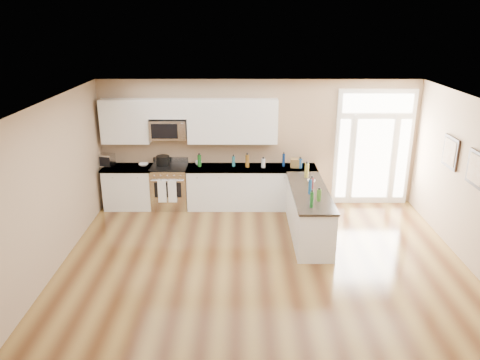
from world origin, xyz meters
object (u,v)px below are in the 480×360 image
at_px(kitchen_range, 170,187).
at_px(stockpot, 163,160).
at_px(peninsula_cabinet, 309,215).
at_px(toaster_oven, 106,160).

bearing_deg(kitchen_range, stockpot, 144.90).
relative_size(kitchen_range, stockpot, 3.72).
height_order(peninsula_cabinet, stockpot, stockpot).
relative_size(peninsula_cabinet, kitchen_range, 2.15).
relative_size(peninsula_cabinet, stockpot, 7.98).
distance_m(peninsula_cabinet, toaster_oven, 4.58).
distance_m(peninsula_cabinet, kitchen_range, 3.23).
distance_m(stockpot, toaster_oven, 1.24).
relative_size(kitchen_range, toaster_oven, 3.37).
bearing_deg(stockpot, kitchen_range, -35.10).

